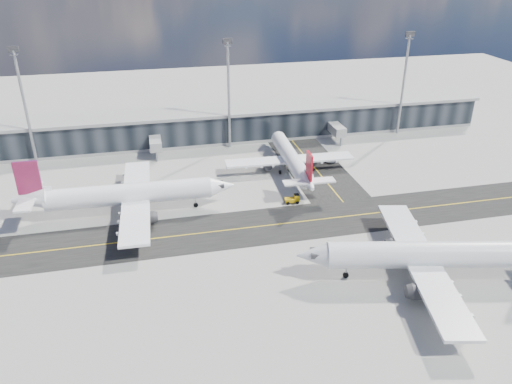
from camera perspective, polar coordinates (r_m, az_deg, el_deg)
ground at (r=95.45m, az=2.11°, el=-4.99°), size 300.00×300.00×0.00m
taxiway_lanes at (r=105.35m, az=2.69°, el=-1.78°), size 180.00×63.00×0.03m
terminal_concourse at (r=142.77m, az=-3.51°, el=7.70°), size 152.00×19.80×8.80m
floodlight_masts at (r=132.89m, az=-3.15°, el=11.48°), size 102.50×0.70×28.90m
airliner_af at (r=104.46m, az=-14.56°, el=-0.27°), size 43.90×37.36×13.03m
airliner_redtail at (r=120.38m, az=4.05°, el=3.82°), size 31.64×37.14×11.01m
airliner_near at (r=86.81m, az=19.57°, el=-6.81°), size 44.17×37.92×13.16m
baggage_tug at (r=106.96m, az=4.31°, el=-0.78°), size 3.22×1.82×1.95m
service_van at (r=129.80m, az=8.33°, el=3.92°), size 2.39×5.08×1.40m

